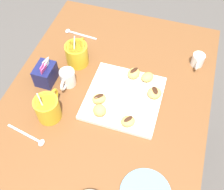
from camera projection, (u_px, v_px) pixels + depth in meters
The scene contains 20 objects.
ground_plane at pixel (109, 166), 1.66m from camera, with size 8.00×8.00×0.00m, color #514C47.
dining_table at pixel (107, 115), 1.17m from camera, with size 1.07×0.79×0.72m.
pastry_plate_square at pixel (124, 98), 1.06m from camera, with size 0.28×0.28×0.02m, color white.
coffee_mug_mustard_left at pixel (48, 108), 0.98m from camera, with size 0.13×0.09×0.15m.
coffee_mug_mustard_right at pixel (77, 54), 1.14m from camera, with size 0.13×0.09×0.15m.
cream_pitcher_white at pixel (67, 78), 1.08m from camera, with size 0.10×0.06×0.07m.
sugar_caddy at pixel (46, 74), 1.09m from camera, with size 0.09×0.07×0.11m.
chocolate_sauce_pitcher at pixel (198, 59), 1.15m from camera, with size 0.09×0.05×0.06m.
loose_spoon_near_saucer at pixel (77, 34), 1.28m from camera, with size 0.03×0.16×0.01m.
loose_spoon_by_plate at pixel (31, 137), 0.97m from camera, with size 0.05×0.16×0.01m.
beignet_0 at pixel (99, 99), 1.03m from camera, with size 0.05×0.04×0.03m, color #DBA351.
chocolate_drizzle_0 at pixel (99, 96), 1.02m from camera, with size 0.04×0.02×0.01m, color #381E11.
beignet_1 at pixel (128, 121), 0.97m from camera, with size 0.05×0.05×0.03m, color #DBA351.
chocolate_drizzle_1 at pixel (128, 119), 0.96m from camera, with size 0.04×0.02×0.01m, color #381E11.
beignet_2 at pixel (154, 93), 1.04m from camera, with size 0.05×0.06×0.03m, color #DBA351.
chocolate_drizzle_2 at pixel (155, 90), 1.03m from camera, with size 0.04×0.02×0.01m, color #381E11.
beignet_3 at pixel (134, 73), 1.10m from camera, with size 0.05×0.05×0.04m, color #DBA351.
chocolate_drizzle_3 at pixel (134, 70), 1.08m from camera, with size 0.04×0.02×0.01m, color #381E11.
beignet_4 at pixel (100, 111), 0.99m from camera, with size 0.05×0.05×0.04m, color #DBA351.
beignet_5 at pixel (147, 77), 1.09m from camera, with size 0.04×0.05×0.03m, color #DBA351.
Camera 1 is at (-0.58, -0.20, 1.60)m, focal length 43.70 mm.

